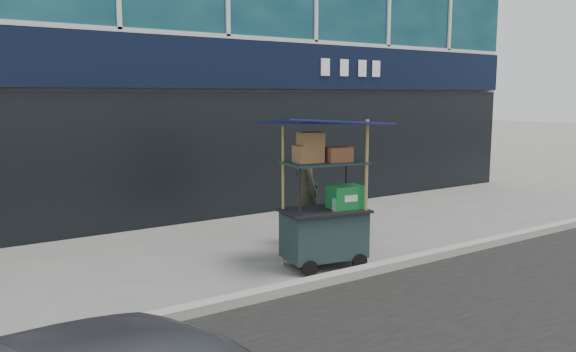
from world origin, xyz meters
TOP-DOWN VIEW (x-y plane):
  - ground at (0.00, 0.00)m, footprint 80.00×80.00m
  - curb at (0.00, -0.20)m, footprint 80.00×0.18m
  - vendor_cart at (-0.37, 0.42)m, footprint 1.67×1.31m
  - vendor_man at (0.02, 1.43)m, footprint 0.50×0.68m

SIDE VIEW (x-z plane):
  - ground at x=0.00m, z-range 0.00..0.00m
  - curb at x=0.00m, z-range 0.00..0.12m
  - vendor_cart at x=-0.37m, z-range -0.31..1.75m
  - vendor_man at x=0.02m, z-range 0.00..1.69m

